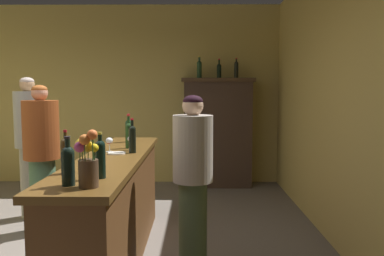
# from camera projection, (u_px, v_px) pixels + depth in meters

# --- Properties ---
(wall_back) EXTENTS (5.62, 0.12, 2.95)m
(wall_back) POSITION_uv_depth(u_px,v_px,m) (114.00, 95.00, 6.72)
(wall_back) COLOR tan
(wall_back) RESTS_ON ground
(wall_right) EXTENTS (0.12, 6.88, 2.95)m
(wall_right) POSITION_uv_depth(u_px,v_px,m) (370.00, 100.00, 3.27)
(wall_right) COLOR tan
(wall_right) RESTS_ON ground
(bar_counter) EXTENTS (0.53, 2.71, 0.98)m
(bar_counter) POSITION_uv_depth(u_px,v_px,m) (114.00, 210.00, 3.55)
(bar_counter) COLOR #57341A
(bar_counter) RESTS_ON ground
(display_cabinet) EXTENTS (1.15, 0.45, 1.75)m
(display_cabinet) POSITION_uv_depth(u_px,v_px,m) (218.00, 130.00, 6.44)
(display_cabinet) COLOR #3B2B22
(display_cabinet) RESTS_ON ground
(wine_bottle_chardonnay) EXTENTS (0.07, 0.07, 0.32)m
(wine_bottle_chardonnay) POSITION_uv_depth(u_px,v_px,m) (132.00, 138.00, 3.65)
(wine_bottle_chardonnay) COLOR black
(wine_bottle_chardonnay) RESTS_ON bar_counter
(wine_bottle_riesling) EXTENTS (0.08, 0.08, 0.30)m
(wine_bottle_riesling) POSITION_uv_depth(u_px,v_px,m) (68.00, 163.00, 2.40)
(wine_bottle_riesling) COLOR black
(wine_bottle_riesling) RESTS_ON bar_counter
(wine_bottle_malbec) EXTENTS (0.07, 0.07, 0.31)m
(wine_bottle_malbec) POSITION_uv_depth(u_px,v_px,m) (129.00, 129.00, 4.44)
(wine_bottle_malbec) COLOR #153622
(wine_bottle_malbec) RESTS_ON bar_counter
(wine_bottle_syrah) EXTENTS (0.06, 0.06, 0.34)m
(wine_bottle_syrah) POSITION_uv_depth(u_px,v_px,m) (129.00, 134.00, 3.95)
(wine_bottle_syrah) COLOR #1D3C19
(wine_bottle_syrah) RESTS_ON bar_counter
(wine_bottle_pinot) EXTENTS (0.07, 0.07, 0.31)m
(wine_bottle_pinot) POSITION_uv_depth(u_px,v_px,m) (100.00, 157.00, 2.60)
(wine_bottle_pinot) COLOR black
(wine_bottle_pinot) RESTS_ON bar_counter
(wine_bottle_rose) EXTENTS (0.07, 0.07, 0.30)m
(wine_bottle_rose) POSITION_uv_depth(u_px,v_px,m) (66.00, 154.00, 2.75)
(wine_bottle_rose) COLOR #422D13
(wine_bottle_rose) RESTS_ON bar_counter
(wine_glass_front) EXTENTS (0.07, 0.07, 0.14)m
(wine_glass_front) POSITION_uv_depth(u_px,v_px,m) (109.00, 142.00, 3.71)
(wine_glass_front) COLOR white
(wine_glass_front) RESTS_ON bar_counter
(wine_glass_mid) EXTENTS (0.08, 0.08, 0.14)m
(wine_glass_mid) POSITION_uv_depth(u_px,v_px,m) (132.00, 140.00, 3.81)
(wine_glass_mid) COLOR white
(wine_glass_mid) RESTS_ON bar_counter
(flower_arrangement) EXTENTS (0.15, 0.14, 0.35)m
(flower_arrangement) POSITION_uv_depth(u_px,v_px,m) (87.00, 160.00, 2.35)
(flower_arrangement) COLOR #493425
(flower_arrangement) RESTS_ON bar_counter
(cheese_plate) EXTENTS (0.16, 0.16, 0.01)m
(cheese_plate) POSITION_uv_depth(u_px,v_px,m) (117.00, 153.00, 3.61)
(cheese_plate) COLOR white
(cheese_plate) RESTS_ON bar_counter
(display_bottle_left) EXTENTS (0.08, 0.08, 0.35)m
(display_bottle_left) POSITION_uv_depth(u_px,v_px,m) (199.00, 68.00, 6.35)
(display_bottle_left) COLOR #1D3B23
(display_bottle_left) RESTS_ON display_cabinet
(display_bottle_midleft) EXTENTS (0.07, 0.07, 0.31)m
(display_bottle_midleft) POSITION_uv_depth(u_px,v_px,m) (219.00, 70.00, 6.35)
(display_bottle_midleft) COLOR black
(display_bottle_midleft) RESTS_ON display_cabinet
(display_bottle_center) EXTENTS (0.07, 0.07, 0.32)m
(display_bottle_center) POSITION_uv_depth(u_px,v_px,m) (236.00, 69.00, 6.34)
(display_bottle_center) COLOR black
(display_bottle_center) RESTS_ON display_cabinet
(patron_near_entrance) EXTENTS (0.38, 0.38, 1.61)m
(patron_near_entrance) POSITION_uv_depth(u_px,v_px,m) (42.00, 153.00, 4.34)
(patron_near_entrance) COLOR #476C4C
(patron_near_entrance) RESTS_ON ground
(patron_in_grey) EXTENTS (0.33, 0.33, 1.71)m
(patron_in_grey) POSITION_uv_depth(u_px,v_px,m) (29.00, 141.00, 4.81)
(patron_in_grey) COLOR gray
(patron_in_grey) RESTS_ON ground
(bartender) EXTENTS (0.34, 0.34, 1.52)m
(bartender) POSITION_uv_depth(u_px,v_px,m) (193.00, 176.00, 3.38)
(bartender) COLOR #4A6044
(bartender) RESTS_ON ground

